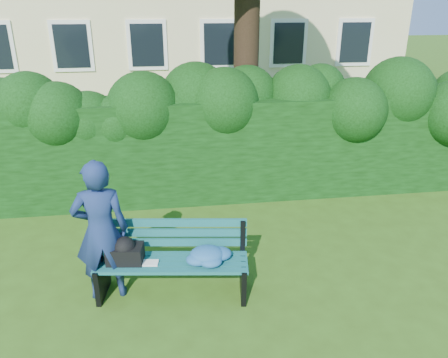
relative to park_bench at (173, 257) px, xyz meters
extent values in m
plane|color=#345415|center=(0.80, 0.68, -0.50)|extent=(80.00, 80.00, 0.00)
cube|color=white|center=(-2.80, 10.66, 1.50)|extent=(1.30, 0.08, 1.60)
cube|color=black|center=(-2.80, 10.62, 1.50)|extent=(1.05, 0.04, 1.35)
cube|color=white|center=(-0.40, 10.66, 1.50)|extent=(1.30, 0.08, 1.60)
cube|color=black|center=(-0.40, 10.62, 1.50)|extent=(1.05, 0.04, 1.35)
cube|color=white|center=(2.00, 10.66, 1.50)|extent=(1.30, 0.08, 1.60)
cube|color=black|center=(2.00, 10.62, 1.50)|extent=(1.05, 0.04, 1.35)
cube|color=white|center=(4.40, 10.66, 1.50)|extent=(1.30, 0.08, 1.60)
cube|color=black|center=(4.40, 10.62, 1.50)|extent=(1.05, 0.04, 1.35)
cube|color=white|center=(6.80, 10.66, 1.50)|extent=(1.30, 0.08, 1.60)
cube|color=black|center=(6.80, 10.62, 1.50)|extent=(1.05, 0.04, 1.35)
cube|color=black|center=(0.80, 2.88, 0.40)|extent=(10.00, 1.00, 1.80)
cylinder|color=black|center=(1.51, 3.38, 2.27)|extent=(0.45, 0.45, 5.54)
cube|color=#0D4141|center=(-0.05, -0.22, -0.05)|extent=(1.80, 0.35, 0.04)
cube|color=#0D4141|center=(-0.03, -0.10, -0.05)|extent=(1.80, 0.35, 0.04)
cube|color=#0D4141|center=(-0.01, 0.02, -0.05)|extent=(1.80, 0.35, 0.04)
cube|color=#0D4141|center=(0.01, 0.14, -0.05)|extent=(1.80, 0.35, 0.04)
cube|color=#0D4141|center=(0.02, 0.22, 0.08)|extent=(1.80, 0.29, 0.10)
cube|color=#0D4141|center=(0.02, 0.23, 0.21)|extent=(1.80, 0.29, 0.10)
cube|color=#0D4141|center=(0.02, 0.24, 0.34)|extent=(1.80, 0.29, 0.10)
cube|color=black|center=(-0.87, 0.08, -0.28)|extent=(0.13, 0.50, 0.44)
cube|color=black|center=(-0.83, 0.34, 0.15)|extent=(0.07, 0.07, 0.45)
cube|color=black|center=(-0.87, 0.03, -0.06)|extent=(0.12, 0.42, 0.05)
cube|color=black|center=(0.83, -0.16, -0.28)|extent=(0.13, 0.50, 0.44)
cube|color=black|center=(0.86, 0.10, 0.15)|extent=(0.07, 0.07, 0.45)
cube|color=black|center=(0.82, -0.21, -0.06)|extent=(0.12, 0.42, 0.05)
cube|color=white|center=(-0.27, -0.05, -0.02)|extent=(0.20, 0.15, 0.02)
cube|color=black|center=(-0.56, 0.04, 0.08)|extent=(0.45, 0.33, 0.21)
imported|color=navy|center=(-0.81, 0.08, 0.38)|extent=(0.66, 0.46, 1.75)
camera|label=1|loc=(-0.04, -4.52, 2.85)|focal=35.00mm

